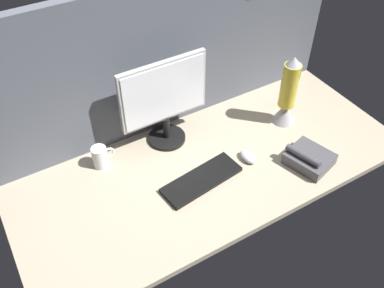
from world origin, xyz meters
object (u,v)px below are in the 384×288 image
Objects in this scene: monitor at (164,99)px; keyboard at (202,180)px; lava_lamp at (287,96)px; mug_ceramic_white at (101,157)px; desk_phone at (309,158)px; mouse at (248,157)px.

monitor is 1.17× the size of keyboard.
lava_lamp is at bearing 6.36° from keyboard.
mug_ceramic_white is 93.83cm from lava_lamp.
keyboard is at bearing 161.90° from desk_phone.
monitor reaches higher than mouse.
mouse reaches higher than keyboard.
mug_ceramic_white is at bearing 168.92° from lava_lamp.
monitor is at bearing 134.88° from desk_phone.
monitor is 1.15× the size of lava_lamp.
monitor is 4.53× the size of mouse.
mug_ceramic_white is at bearing 149.91° from desk_phone.
desk_phone is at bearing -30.09° from mug_ceramic_white.
monitor is 4.13× the size of mug_ceramic_white.
monitor is 71.17cm from desk_phone.
keyboard is 1.61× the size of desk_phone.
desk_phone reaches higher than mouse.
monitor is 46.79cm from mouse.
desk_phone is (81.90, -47.46, -2.09)cm from mug_ceramic_white.
monitor is at bearing 83.08° from keyboard.
mug_ceramic_white reaches higher than keyboard.
lava_lamp is (57.61, -18.67, -8.27)cm from monitor.
mug_ceramic_white is (-33.89, -0.75, -18.79)cm from monitor.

